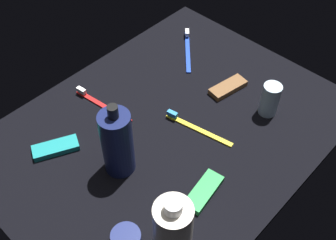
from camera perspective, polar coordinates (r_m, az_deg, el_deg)
The scene contains 11 objects.
ground_plane at distance 100.70cm, azimuth 0.00°, elevation -1.37°, with size 84.00×64.00×1.20cm, color black.
lotion_bottle at distance 87.37cm, azimuth -7.05°, elevation -3.05°, with size 6.74×6.74×19.20cm.
bodywash_bottle at distance 76.22cm, azimuth 0.67°, elevation -15.01°, with size 7.07×7.07×17.56cm.
deodorant_stick at distance 103.74cm, azimuth 13.81°, elevation 2.75°, with size 4.49×4.49×8.74cm, color silver.
toothbrush_blue at distance 121.70cm, azimuth 2.71°, elevation 9.78°, with size 13.95×13.19×2.10cm.
toothbrush_red at distance 106.50cm, azimuth -9.30°, elevation 2.28°, with size 3.40×18.01×2.10cm.
toothbrush_yellow at distance 99.95cm, azimuth 3.69°, elevation -0.94°, with size 4.53×17.91×2.10cm.
snack_bar_brown at distance 110.16cm, azimuth 8.23°, elevation 4.45°, with size 10.40×4.00×1.50cm, color brown.
snack_bar_teal at distance 98.90cm, azimuth -15.16°, elevation -3.71°, with size 10.40×4.00×1.50cm, color teal.
snack_bar_green at distance 89.08cm, azimuth 4.93°, elevation -9.74°, with size 10.40×4.00×1.50cm, color green.
cream_tin_left at distance 83.78cm, azimuth -5.80°, elevation -15.77°, with size 5.97×5.97×2.00cm, color navy.
Camera 1 is at (-47.61, -44.99, 75.88)cm, focal length 44.43 mm.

